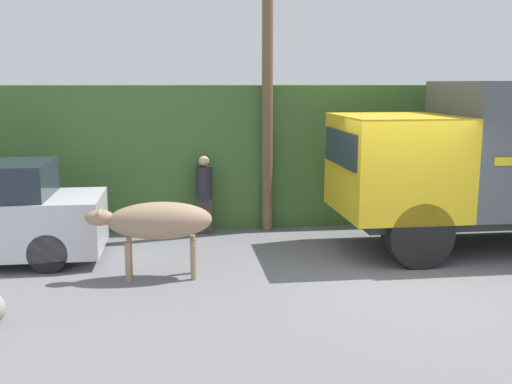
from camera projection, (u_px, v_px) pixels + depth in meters
ground_plane at (404, 277)px, 9.71m from camera, size 60.00×60.00×0.00m
hillside_embankment at (313, 143)px, 15.89m from camera, size 32.00×6.01×3.05m
brown_cow at (157, 222)px, 9.51m from camera, size 1.99×0.60×1.25m
pedestrian_on_hill at (204, 191)px, 12.37m from camera, size 0.36×0.36×1.63m
utility_pole at (267, 74)px, 12.22m from camera, size 0.90×0.23×6.34m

